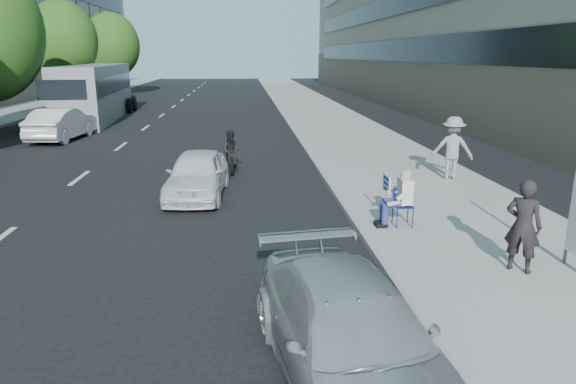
{
  "coord_description": "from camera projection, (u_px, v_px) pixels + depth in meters",
  "views": [
    {
      "loc": [
        -1.1,
        -8.89,
        3.92
      ],
      "look_at": [
        -0.19,
        1.57,
        1.1
      ],
      "focal_mm": 32.0,
      "sensor_mm": 36.0,
      "label": 1
    }
  ],
  "objects": [
    {
      "name": "bus",
      "position": [
        96.0,
        93.0,
        31.7
      ],
      "size": [
        3.34,
        12.2,
        3.3
      ],
      "rotation": [
        0.0,
        0.0,
        0.06
      ],
      "color": "gray",
      "rests_on": "ground"
    },
    {
      "name": "pedestrian_woman",
      "position": [
        523.0,
        226.0,
        9.04
      ],
      "size": [
        0.73,
        0.71,
        1.69
      ],
      "primitive_type": "imported",
      "rotation": [
        0.0,
        0.0,
        2.41
      ],
      "color": "black",
      "rests_on": "near_sidewalk"
    },
    {
      "name": "near_sidewalk",
      "position": [
        333.0,
        124.0,
        29.22
      ],
      "size": [
        5.0,
        120.0,
        0.15
      ],
      "primitive_type": "cube",
      "color": "#A19F96",
      "rests_on": "ground"
    },
    {
      "name": "white_sedan_near",
      "position": [
        197.0,
        174.0,
        14.48
      ],
      "size": [
        1.79,
        3.93,
        1.31
      ],
      "primitive_type": "imported",
      "rotation": [
        0.0,
        0.0,
        -0.07
      ],
      "color": "white",
      "rests_on": "ground"
    },
    {
      "name": "white_sedan_mid",
      "position": [
        62.0,
        124.0,
        24.17
      ],
      "size": [
        2.08,
        4.73,
        1.51
      ],
      "primitive_type": "imported",
      "rotation": [
        0.0,
        0.0,
        3.03
      ],
      "color": "silver",
      "rests_on": "ground"
    },
    {
      "name": "seated_protester",
      "position": [
        399.0,
        195.0,
        11.51
      ],
      "size": [
        0.83,
        1.11,
        1.31
      ],
      "color": "navy",
      "rests_on": "near_sidewalk"
    },
    {
      "name": "ground",
      "position": [
        305.0,
        270.0,
        9.66
      ],
      "size": [
        160.0,
        160.0,
        0.0
      ],
      "primitive_type": "plane",
      "color": "black",
      "rests_on": "ground"
    },
    {
      "name": "tree_far_e",
      "position": [
        111.0,
        45.0,
        49.61
      ],
      "size": [
        5.4,
        5.4,
        7.89
      ],
      "color": "#382616",
      "rests_on": "ground"
    },
    {
      "name": "tree_far_d",
      "position": [
        62.0,
        40.0,
        36.11
      ],
      "size": [
        4.8,
        4.8,
        7.65
      ],
      "color": "#382616",
      "rests_on": "ground"
    },
    {
      "name": "parked_sedan",
      "position": [
        351.0,
        336.0,
        6.16
      ],
      "size": [
        2.4,
        4.66,
        1.29
      ],
      "primitive_type": "imported",
      "rotation": [
        0.0,
        0.0,
        0.14
      ],
      "color": "#B8BBC0",
      "rests_on": "ground"
    },
    {
      "name": "jogger",
      "position": [
        452.0,
        148.0,
        15.84
      ],
      "size": [
        1.42,
        1.08,
        1.94
      ],
      "primitive_type": "imported",
      "rotation": [
        0.0,
        0.0,
        2.82
      ],
      "color": "gray",
      "rests_on": "near_sidewalk"
    },
    {
      "name": "motorcycle",
      "position": [
        232.0,
        153.0,
        17.62
      ],
      "size": [
        0.71,
        2.04,
        1.42
      ],
      "rotation": [
        0.0,
        0.0,
        0.03
      ],
      "color": "black",
      "rests_on": "ground"
    }
  ]
}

